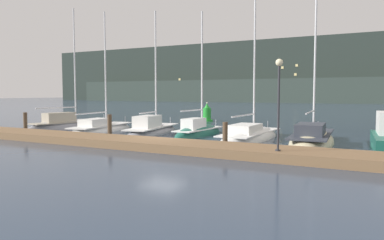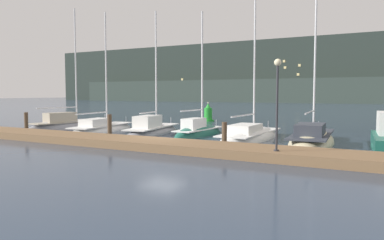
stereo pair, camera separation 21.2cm
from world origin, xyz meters
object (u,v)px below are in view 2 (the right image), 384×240
(channel_buoy, at_px, (208,114))
(dock_lamppost, at_px, (277,90))
(sailboat_berth_2, at_px, (102,130))
(sailboat_berth_1, at_px, (70,127))
(sailboat_berth_4, at_px, (198,134))
(sailboat_berth_5, at_px, (250,138))
(sailboat_berth_6, at_px, (312,142))
(sailboat_berth_3, at_px, (153,132))

(channel_buoy, bearing_deg, dock_lamppost, -56.84)
(channel_buoy, bearing_deg, sailboat_berth_2, -100.84)
(sailboat_berth_1, xyz_separation_m, dock_lamppost, (19.82, -6.73, 3.04))
(sailboat_berth_4, bearing_deg, dock_lamppost, -43.70)
(sailboat_berth_5, bearing_deg, sailboat_berth_4, 174.93)
(sailboat_berth_5, bearing_deg, sailboat_berth_2, -176.46)
(sailboat_berth_1, bearing_deg, sailboat_berth_6, -0.17)
(channel_buoy, xyz_separation_m, dock_lamppost, (13.18, -20.17, 2.40))
(sailboat_berth_1, distance_m, sailboat_berth_4, 12.08)
(sailboat_berth_6, bearing_deg, sailboat_berth_4, 174.73)
(sailboat_berth_6, relative_size, channel_buoy, 5.15)
(sailboat_berth_3, bearing_deg, dock_lamppost, -30.89)
(channel_buoy, bearing_deg, sailboat_berth_4, -66.98)
(sailboat_berth_4, bearing_deg, sailboat_berth_5, -5.07)
(sailboat_berth_5, height_order, dock_lamppost, sailboat_berth_5)
(dock_lamppost, bearing_deg, sailboat_berth_5, 117.93)
(sailboat_berth_3, relative_size, sailboat_berth_5, 0.90)
(sailboat_berth_3, bearing_deg, sailboat_berth_4, 10.71)
(sailboat_berth_5, height_order, sailboat_berth_6, sailboat_berth_5)
(sailboat_berth_5, xyz_separation_m, channel_buoy, (-9.43, 13.10, 0.69))
(sailboat_berth_3, xyz_separation_m, sailboat_berth_4, (3.52, 0.67, -0.03))
(sailboat_berth_2, xyz_separation_m, dock_lamppost, (15.83, -6.31, 3.07))
(sailboat_berth_4, relative_size, sailboat_berth_5, 0.88)
(sailboat_berth_4, xyz_separation_m, dock_lamppost, (7.76, -7.42, 3.05))
(dock_lamppost, bearing_deg, sailboat_berth_6, 87.53)
(sailboat_berth_3, bearing_deg, sailboat_berth_5, 2.36)
(sailboat_berth_1, distance_m, sailboat_berth_6, 20.11)
(sailboat_berth_3, distance_m, sailboat_berth_5, 7.55)
(sailboat_berth_3, height_order, channel_buoy, sailboat_berth_3)
(sailboat_berth_1, height_order, sailboat_berth_4, sailboat_berth_1)
(sailboat_berth_2, height_order, sailboat_berth_5, sailboat_berth_5)
(sailboat_berth_6, bearing_deg, sailboat_berth_2, -178.72)
(sailboat_berth_1, height_order, sailboat_berth_6, sailboat_berth_1)
(sailboat_berth_4, height_order, dock_lamppost, sailboat_berth_4)
(sailboat_berth_2, xyz_separation_m, sailboat_berth_4, (8.07, 1.10, 0.02))
(sailboat_berth_6, height_order, channel_buoy, sailboat_berth_6)
(sailboat_berth_1, distance_m, sailboat_berth_3, 8.53)
(sailboat_berth_1, xyz_separation_m, channel_buoy, (6.64, 13.43, 0.65))
(sailboat_berth_5, bearing_deg, channel_buoy, 125.75)
(sailboat_berth_2, distance_m, sailboat_berth_6, 16.12)
(sailboat_berth_3, bearing_deg, channel_buoy, 98.03)
(sailboat_berth_1, xyz_separation_m, sailboat_berth_5, (16.08, 0.33, -0.05))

